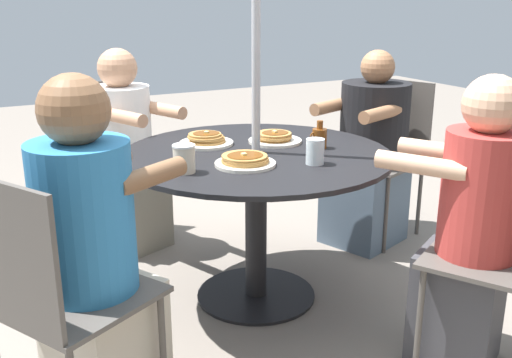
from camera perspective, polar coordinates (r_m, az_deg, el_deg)
The scene contains 16 objects.
ground_plane at distance 3.01m, azimuth 0.00°, elevation -11.03°, with size 12.00×12.00×0.00m, color gray.
patio_table at distance 2.78m, azimuth 0.00°, elevation -0.37°, with size 1.25×1.25×0.73m.
umbrella_pole at distance 2.68m, azimuth 0.00°, elevation 9.07°, with size 0.04×0.04×2.09m, color #ADADB2.
patio_chair_north at distance 3.70m, azimuth 12.31°, elevation 2.98°, with size 0.58×0.58×0.93m.
diner_north at distance 3.55m, azimuth 10.75°, elevation 1.92°, with size 0.61×0.53×1.13m.
patio_chair_east at distance 3.63m, azimuth -13.98°, elevation 2.60°, with size 0.59×0.59×0.93m.
diner_east at distance 3.49m, azimuth -12.24°, elevation 1.94°, with size 0.49×0.58×1.14m.
patio_chair_south at distance 2.02m, azimuth -18.93°, elevation -9.95°, with size 0.61×0.61×0.93m.
diner_south at distance 2.11m, azimuth -15.18°, elevation -7.79°, with size 0.55×0.50×1.20m.
diner_west at distance 2.43m, azimuth 19.72°, elevation -5.06°, with size 0.49×0.57×1.16m.
pancake_plate_a at distance 2.88m, azimuth -4.75°, elevation 3.72°, with size 0.26×0.26×0.07m.
pancake_plate_b at distance 2.92m, azimuth 1.78°, elevation 3.90°, with size 0.26×0.26×0.06m.
pancake_plate_c at distance 2.53m, azimuth -1.04°, elevation 1.75°, with size 0.26×0.26×0.06m.
syrup_bottle at distance 2.82m, azimuth 6.05°, elevation 3.96°, with size 0.09×0.07×0.13m.
coffee_cup at distance 2.44m, azimuth -6.86°, elevation 1.94°, with size 0.09×0.09×0.12m.
drinking_glass_a at distance 2.55m, azimuth 5.65°, elevation 2.63°, with size 0.08×0.08×0.11m, color silver.
Camera 1 is at (1.24, 2.34, 1.44)m, focal length 42.00 mm.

